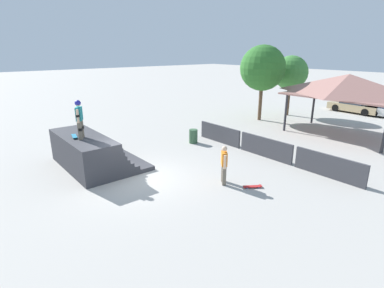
{
  "coord_description": "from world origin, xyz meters",
  "views": [
    {
      "loc": [
        11.1,
        -5.86,
        5.52
      ],
      "look_at": [
        -0.2,
        3.42,
        0.89
      ],
      "focal_mm": 28.0,
      "sensor_mm": 36.0,
      "label": 1
    }
  ],
  "objects_px": {
    "skateboard_on_deck": "(74,136)",
    "trash_bin": "(193,136)",
    "skateboard_on_ground": "(253,186)",
    "skater_on_deck": "(79,117)",
    "tree_far_back": "(263,68)",
    "tree_beside_pavilion": "(291,73)",
    "bystander_walking": "(224,163)",
    "parked_car_tan": "(354,106)"
  },
  "relations": [
    {
      "from": "bystander_walking",
      "to": "trash_bin",
      "type": "height_order",
      "value": "bystander_walking"
    },
    {
      "from": "bystander_walking",
      "to": "skateboard_on_deck",
      "type": "bearing_deg",
      "value": 77.02
    },
    {
      "from": "skateboard_on_ground",
      "to": "bystander_walking",
      "type": "bearing_deg",
      "value": 154.15
    },
    {
      "from": "tree_far_back",
      "to": "trash_bin",
      "type": "distance_m",
      "value": 9.16
    },
    {
      "from": "skateboard_on_deck",
      "to": "trash_bin",
      "type": "bearing_deg",
      "value": 101.2
    },
    {
      "from": "bystander_walking",
      "to": "tree_far_back",
      "type": "distance_m",
      "value": 13.31
    },
    {
      "from": "tree_beside_pavilion",
      "to": "skateboard_on_ground",
      "type": "bearing_deg",
      "value": -61.11
    },
    {
      "from": "parked_car_tan",
      "to": "bystander_walking",
      "type": "bearing_deg",
      "value": -77.72
    },
    {
      "from": "tree_beside_pavilion",
      "to": "tree_far_back",
      "type": "bearing_deg",
      "value": -95.38
    },
    {
      "from": "skater_on_deck",
      "to": "skateboard_on_ground",
      "type": "relative_size",
      "value": 2.32
    },
    {
      "from": "skateboard_on_deck",
      "to": "bystander_walking",
      "type": "bearing_deg",
      "value": 50.57
    },
    {
      "from": "skateboard_on_ground",
      "to": "tree_far_back",
      "type": "bearing_deg",
      "value": 71.74
    },
    {
      "from": "skater_on_deck",
      "to": "tree_far_back",
      "type": "relative_size",
      "value": 0.3
    },
    {
      "from": "skateboard_on_deck",
      "to": "parked_car_tan",
      "type": "distance_m",
      "value": 24.52
    },
    {
      "from": "skater_on_deck",
      "to": "skateboard_on_deck",
      "type": "xyz_separation_m",
      "value": [
        -0.37,
        -0.2,
        -0.96
      ]
    },
    {
      "from": "skateboard_on_ground",
      "to": "trash_bin",
      "type": "relative_size",
      "value": 0.9
    },
    {
      "from": "bystander_walking",
      "to": "tree_far_back",
      "type": "bearing_deg",
      "value": -19.51
    },
    {
      "from": "tree_beside_pavilion",
      "to": "trash_bin",
      "type": "height_order",
      "value": "tree_beside_pavilion"
    },
    {
      "from": "skater_on_deck",
      "to": "bystander_walking",
      "type": "xyz_separation_m",
      "value": [
        5.09,
        4.12,
        -1.7
      ]
    },
    {
      "from": "skateboard_on_ground",
      "to": "skateboard_on_deck",
      "type": "bearing_deg",
      "value": 161.32
    },
    {
      "from": "skater_on_deck",
      "to": "bystander_walking",
      "type": "bearing_deg",
      "value": 69.87
    },
    {
      "from": "bystander_walking",
      "to": "trash_bin",
      "type": "relative_size",
      "value": 1.98
    },
    {
      "from": "skateboard_on_deck",
      "to": "tree_beside_pavilion",
      "type": "relative_size",
      "value": 0.16
    },
    {
      "from": "skater_on_deck",
      "to": "tree_beside_pavilion",
      "type": "bearing_deg",
      "value": 125.19
    },
    {
      "from": "skateboard_on_deck",
      "to": "bystander_walking",
      "type": "height_order",
      "value": "skateboard_on_deck"
    },
    {
      "from": "trash_bin",
      "to": "skateboard_on_ground",
      "type": "bearing_deg",
      "value": -17.97
    },
    {
      "from": "trash_bin",
      "to": "tree_beside_pavilion",
      "type": "bearing_deg",
      "value": 95.6
    },
    {
      "from": "skater_on_deck",
      "to": "tree_far_back",
      "type": "height_order",
      "value": "tree_far_back"
    },
    {
      "from": "bystander_walking",
      "to": "trash_bin",
      "type": "bearing_deg",
      "value": 11.61
    },
    {
      "from": "tree_beside_pavilion",
      "to": "skater_on_deck",
      "type": "bearing_deg",
      "value": -85.71
    },
    {
      "from": "skateboard_on_deck",
      "to": "trash_bin",
      "type": "relative_size",
      "value": 0.96
    },
    {
      "from": "skateboard_on_deck",
      "to": "tree_far_back",
      "type": "xyz_separation_m",
      "value": [
        -1.34,
        15.3,
        2.45
      ]
    },
    {
      "from": "skateboard_on_deck",
      "to": "parked_car_tan",
      "type": "height_order",
      "value": "skateboard_on_deck"
    },
    {
      "from": "skateboard_on_ground",
      "to": "parked_car_tan",
      "type": "xyz_separation_m",
      "value": [
        -4.35,
        19.43,
        0.54
      ]
    },
    {
      "from": "skateboard_on_ground",
      "to": "tree_beside_pavilion",
      "type": "height_order",
      "value": "tree_beside_pavilion"
    },
    {
      "from": "bystander_walking",
      "to": "skateboard_on_ground",
      "type": "relative_size",
      "value": 2.21
    },
    {
      "from": "tree_beside_pavilion",
      "to": "tree_far_back",
      "type": "relative_size",
      "value": 0.86
    },
    {
      "from": "skater_on_deck",
      "to": "tree_far_back",
      "type": "bearing_deg",
      "value": 127.37
    },
    {
      "from": "tree_far_back",
      "to": "skateboard_on_deck",
      "type": "bearing_deg",
      "value": -84.99
    },
    {
      "from": "skater_on_deck",
      "to": "tree_far_back",
      "type": "xyz_separation_m",
      "value": [
        -1.71,
        15.1,
        1.49
      ]
    },
    {
      "from": "trash_bin",
      "to": "parked_car_tan",
      "type": "height_order",
      "value": "parked_car_tan"
    },
    {
      "from": "bystander_walking",
      "to": "tree_beside_pavilion",
      "type": "xyz_separation_m",
      "value": [
        -6.49,
        14.4,
        2.69
      ]
    }
  ]
}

